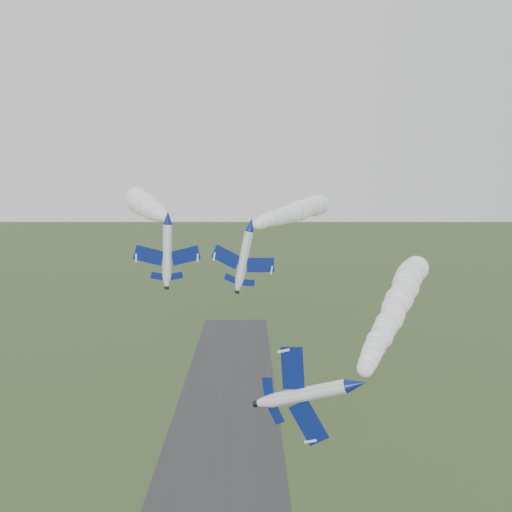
# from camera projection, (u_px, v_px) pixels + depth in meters

# --- Properties ---
(runway) EXTENTS (24.00, 260.00, 0.04)m
(runway) POSITION_uv_depth(u_px,v_px,m) (219.00, 486.00, 98.15)
(runway) COLOR #323234
(runway) RESTS_ON ground
(jet_lead) EXTENTS (6.46, 11.48, 9.34)m
(jet_lead) POSITION_uv_depth(u_px,v_px,m) (356.00, 384.00, 53.44)
(jet_lead) COLOR white
(smoke_trail_jet_lead) EXTENTS (24.51, 54.41, 4.66)m
(smoke_trail_jet_lead) POSITION_uv_depth(u_px,v_px,m) (397.00, 303.00, 82.19)
(smoke_trail_jet_lead) COLOR silver
(jet_pair_left) EXTENTS (10.15, 11.84, 2.97)m
(jet_pair_left) POSITION_uv_depth(u_px,v_px,m) (168.00, 218.00, 86.37)
(jet_pair_left) COLOR white
(smoke_trail_jet_pair_left) EXTENTS (21.78, 60.08, 5.97)m
(smoke_trail_jet_pair_left) POSITION_uv_depth(u_px,v_px,m) (148.00, 207.00, 117.50)
(smoke_trail_jet_pair_left) COLOR silver
(jet_pair_right) EXTENTS (9.89, 11.81, 3.38)m
(jet_pair_right) POSITION_uv_depth(u_px,v_px,m) (250.00, 225.00, 86.42)
(jet_pair_right) COLOR white
(smoke_trail_jet_pair_right) EXTENTS (22.50, 73.01, 5.28)m
(smoke_trail_jet_pair_right) POSITION_uv_depth(u_px,v_px,m) (297.00, 211.00, 124.42)
(smoke_trail_jet_pair_right) COLOR silver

